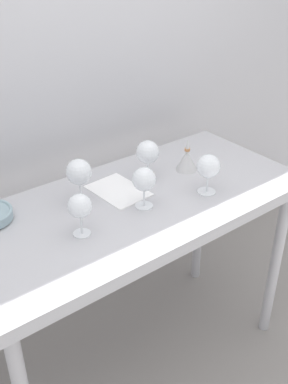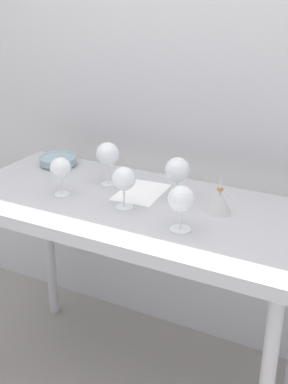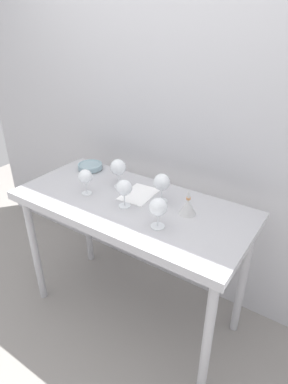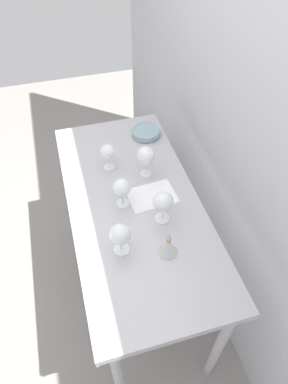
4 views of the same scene
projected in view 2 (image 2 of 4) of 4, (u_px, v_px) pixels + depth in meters
name	position (u px, v px, depth m)	size (l,w,h in m)	color
ground_plane	(134.00, 381.00, 2.36)	(6.00, 6.00, 0.00)	gray
back_wall	(186.00, 77.00, 2.25)	(3.80, 0.04, 2.60)	#BBBBC1
steel_counter	(132.00, 226.00, 2.04)	(1.40, 0.65, 0.90)	#B4B4B9
wine_glass_far_left	(108.00, 155.00, 2.12)	(0.10, 0.10, 0.18)	white
wine_glass_far_right	(177.00, 171.00, 1.98)	(0.10, 0.10, 0.17)	white
wine_glass_near_left	(61.00, 169.00, 2.02)	(0.08, 0.08, 0.16)	white
wine_glass_near_center	(123.00, 180.00, 1.91)	(0.09, 0.09, 0.16)	white
wine_glass_near_right	(181.00, 200.00, 1.74)	(0.09, 0.09, 0.16)	white
tasting_sheet_upper	(141.00, 192.00, 2.09)	(0.17, 0.24, 0.00)	white
tasting_bowl	(58.00, 160.00, 2.38)	(0.17, 0.17, 0.04)	beige
decanter_funnel	(219.00, 201.00, 1.90)	(0.09, 0.09, 0.14)	silver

